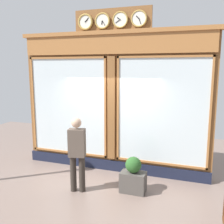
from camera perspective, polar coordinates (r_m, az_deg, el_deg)
shop_facade at (r=6.75m, az=0.35°, el=2.29°), size 5.16×0.42×4.19m
pedestrian at (r=5.74m, az=-7.81°, el=-8.75°), size 0.40×0.29×1.69m
planter_box at (r=5.94m, az=4.74°, el=-15.34°), size 0.56×0.36×0.46m
planter_shrub at (r=5.78m, az=4.80°, el=-11.69°), size 0.36×0.36×0.36m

